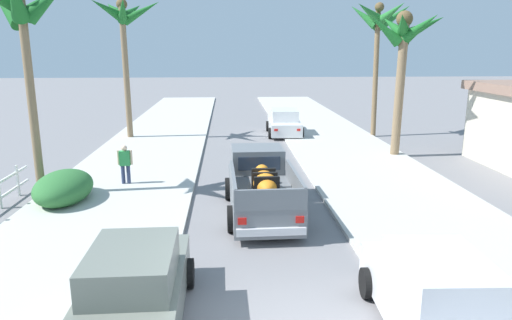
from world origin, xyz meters
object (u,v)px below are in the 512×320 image
(car_left_mid, at_px, (134,289))
(hedge_bush, at_px, (64,188))
(pedestrian, at_px, (125,163))
(palm_tree_left_back, at_px, (21,16))
(pickup_truck, at_px, (261,187))
(palm_tree_left_fore, at_px, (125,23))
(palm_tree_right_fore, at_px, (379,24))
(car_right_near, at_px, (284,123))
(palm_tree_left_mid, at_px, (404,41))
(car_left_near, at_px, (438,299))

(car_left_mid, distance_m, hedge_bush, 8.18)
(pedestrian, bearing_deg, palm_tree_left_back, -158.18)
(car_left_mid, bearing_deg, hedge_bush, 117.06)
(pickup_truck, xyz_separation_m, palm_tree_left_back, (-7.59, 2.04, 5.27))
(palm_tree_left_fore, distance_m, palm_tree_right_fore, 14.12)
(palm_tree_left_back, height_order, hedge_bush, palm_tree_left_back)
(pickup_truck, relative_size, car_right_near, 1.22)
(palm_tree_right_fore, bearing_deg, car_right_near, 172.29)
(pedestrian, bearing_deg, palm_tree_right_fore, 38.20)
(palm_tree_left_mid, bearing_deg, car_right_near, 126.98)
(pedestrian, bearing_deg, car_left_mid, -77.29)
(car_left_near, relative_size, palm_tree_left_back, 0.59)
(palm_tree_left_fore, bearing_deg, car_left_mid, -78.77)
(palm_tree_left_fore, distance_m, palm_tree_left_mid, 14.59)
(palm_tree_right_fore, bearing_deg, palm_tree_left_back, -144.33)
(palm_tree_left_fore, relative_size, palm_tree_left_back, 1.06)
(car_left_mid, bearing_deg, palm_tree_right_fore, 61.28)
(car_right_near, relative_size, pedestrian, 2.71)
(hedge_bush, bearing_deg, palm_tree_left_back, 143.29)
(car_left_mid, distance_m, pedestrian, 9.40)
(car_right_near, bearing_deg, palm_tree_left_back, -130.62)
(car_left_near, xyz_separation_m, car_left_mid, (-5.47, 0.69, 0.00))
(car_right_near, height_order, hedge_bush, car_right_near)
(car_right_near, xyz_separation_m, car_left_mid, (-5.17, -19.69, 0.00))
(car_left_near, xyz_separation_m, hedge_bush, (-9.19, 7.97, -0.16))
(hedge_bush, bearing_deg, palm_tree_right_fore, 39.65)
(palm_tree_left_fore, bearing_deg, pedestrian, -80.19)
(car_left_mid, bearing_deg, car_left_near, -7.19)
(car_left_mid, height_order, hedge_bush, car_left_mid)
(palm_tree_left_back, relative_size, pedestrian, 4.61)
(pickup_truck, relative_size, palm_tree_left_mid, 0.78)
(car_right_near, distance_m, hedge_bush, 15.27)
(car_left_near, xyz_separation_m, palm_tree_left_mid, (4.38, 14.16, 4.71))
(car_right_near, distance_m, palm_tree_left_back, 16.21)
(car_left_near, xyz_separation_m, palm_tree_left_back, (-10.26, 8.77, 5.37))
(pickup_truck, height_order, palm_tree_left_fore, palm_tree_left_fore)
(palm_tree_right_fore, relative_size, hedge_bush, 2.75)
(palm_tree_right_fore, relative_size, palm_tree_left_mid, 1.14)
(pickup_truck, distance_m, palm_tree_left_fore, 15.34)
(car_right_near, bearing_deg, hedge_bush, -125.60)
(car_left_near, distance_m, car_right_near, 20.39)
(palm_tree_left_mid, relative_size, palm_tree_left_back, 0.92)
(pickup_truck, height_order, car_left_near, pickup_truck)
(car_right_near, bearing_deg, car_left_near, -89.15)
(pickup_truck, relative_size, car_left_mid, 1.23)
(hedge_bush, xyz_separation_m, pedestrian, (1.65, 1.89, 0.36))
(pickup_truck, xyz_separation_m, palm_tree_right_fore, (7.60, 12.95, 5.60))
(palm_tree_left_back, bearing_deg, palm_tree_left_fore, 84.27)
(pedestrian, bearing_deg, car_left_near, -52.61)
(car_right_near, height_order, palm_tree_left_back, palm_tree_left_back)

